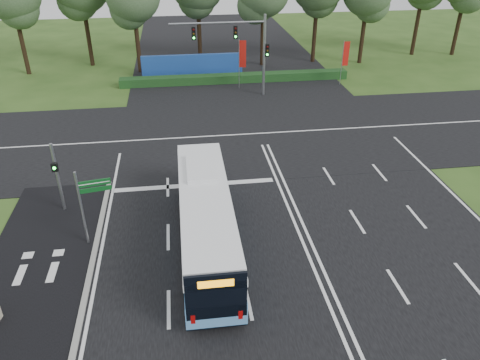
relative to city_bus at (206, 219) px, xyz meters
name	(u,v)px	position (x,y,z in m)	size (l,w,h in m)	color
ground	(296,227)	(4.71, 1.02, -1.63)	(120.00, 120.00, 0.00)	#2D4C19
road_main	(296,227)	(4.71, 1.02, -1.61)	(20.00, 120.00, 0.04)	black
road_cross	(257,134)	(4.71, 13.02, -1.61)	(120.00, 14.00, 0.05)	black
bike_path	(31,289)	(-7.79, -1.98, -1.60)	(5.00, 18.00, 0.06)	black
kerb_strip	(88,284)	(-5.39, -1.98, -1.57)	(0.25, 18.00, 0.12)	gray
city_bus	(206,219)	(0.00, 0.00, 0.00)	(2.50, 11.32, 3.24)	#5A97D2
pedestrian_signal	(57,175)	(-7.51, 4.34, 0.55)	(0.33, 0.44, 4.00)	gray
street_sign	(88,199)	(-5.46, 1.15, 0.89)	(1.55, 0.35, 4.01)	gray
banner_flag_mid	(242,57)	(5.05, 23.60, 1.32)	(0.66, 0.16, 4.53)	gray
banner_flag_right	(345,56)	(14.71, 23.37, 1.10)	(0.62, 0.06, 4.16)	gray
traffic_light_gantry	(244,43)	(4.92, 21.52, 3.03)	(8.41, 0.28, 7.00)	gray
hedge	(235,78)	(4.71, 25.52, -1.23)	(22.00, 1.20, 0.80)	#143715
blue_hoarding	(192,66)	(0.71, 28.02, -0.53)	(10.00, 0.30, 2.20)	#1C4498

